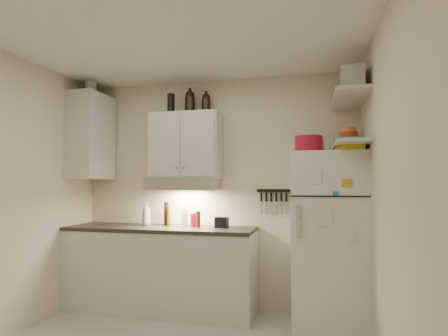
# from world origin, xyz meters

# --- Properties ---
(ceiling) EXTENTS (3.20, 3.00, 0.02)m
(ceiling) POSITION_xyz_m (0.00, 0.00, 2.61)
(ceiling) COLOR white
(ceiling) RESTS_ON ground
(back_wall) EXTENTS (3.20, 0.02, 2.60)m
(back_wall) POSITION_xyz_m (0.00, 1.51, 1.30)
(back_wall) COLOR beige
(back_wall) RESTS_ON ground
(right_wall) EXTENTS (0.02, 3.00, 2.60)m
(right_wall) POSITION_xyz_m (1.61, 0.00, 1.30)
(right_wall) COLOR beige
(right_wall) RESTS_ON ground
(base_cabinet) EXTENTS (2.10, 0.60, 0.88)m
(base_cabinet) POSITION_xyz_m (-0.55, 1.20, 0.44)
(base_cabinet) COLOR silver
(base_cabinet) RESTS_ON floor
(countertop) EXTENTS (2.10, 0.62, 0.04)m
(countertop) POSITION_xyz_m (-0.55, 1.20, 0.90)
(countertop) COLOR #2A2724
(countertop) RESTS_ON base_cabinet
(upper_cabinet) EXTENTS (0.80, 0.33, 0.75)m
(upper_cabinet) POSITION_xyz_m (-0.30, 1.33, 1.83)
(upper_cabinet) COLOR silver
(upper_cabinet) RESTS_ON back_wall
(side_cabinet) EXTENTS (0.33, 0.55, 1.00)m
(side_cabinet) POSITION_xyz_m (-1.44, 1.20, 1.95)
(side_cabinet) COLOR silver
(side_cabinet) RESTS_ON left_wall
(range_hood) EXTENTS (0.76, 0.46, 0.12)m
(range_hood) POSITION_xyz_m (-0.30, 1.27, 1.39)
(range_hood) COLOR silver
(range_hood) RESTS_ON back_wall
(fridge) EXTENTS (0.70, 0.68, 1.70)m
(fridge) POSITION_xyz_m (1.25, 1.16, 0.85)
(fridge) COLOR white
(fridge) RESTS_ON floor
(shelf_hi) EXTENTS (0.30, 0.95, 0.03)m
(shelf_hi) POSITION_xyz_m (1.45, 1.02, 2.20)
(shelf_hi) COLOR silver
(shelf_hi) RESTS_ON right_wall
(shelf_lo) EXTENTS (0.30, 0.95, 0.03)m
(shelf_lo) POSITION_xyz_m (1.45, 1.02, 1.76)
(shelf_lo) COLOR silver
(shelf_lo) RESTS_ON right_wall
(knife_strip) EXTENTS (0.42, 0.02, 0.03)m
(knife_strip) POSITION_xyz_m (0.70, 1.49, 1.32)
(knife_strip) COLOR black
(knife_strip) RESTS_ON back_wall
(dutch_oven) EXTENTS (0.31, 0.31, 0.15)m
(dutch_oven) POSITION_xyz_m (1.07, 1.02, 1.78)
(dutch_oven) COLOR maroon
(dutch_oven) RESTS_ON fridge
(book_stack) EXTENTS (0.25, 0.29, 0.09)m
(book_stack) POSITION_xyz_m (1.43, 0.91, 1.74)
(book_stack) COLOR gold
(book_stack) RESTS_ON fridge
(spice_jar) EXTENTS (0.07, 0.07, 0.11)m
(spice_jar) POSITION_xyz_m (1.23, 1.03, 1.75)
(spice_jar) COLOR silver
(spice_jar) RESTS_ON fridge
(stock_pot) EXTENTS (0.36, 0.36, 0.20)m
(stock_pot) POSITION_xyz_m (1.48, 1.32, 2.31)
(stock_pot) COLOR silver
(stock_pot) RESTS_ON shelf_hi
(tin_a) EXTENTS (0.27, 0.26, 0.22)m
(tin_a) POSITION_xyz_m (1.52, 0.96, 2.33)
(tin_a) COLOR #AAAAAD
(tin_a) RESTS_ON shelf_hi
(tin_b) EXTENTS (0.23, 0.23, 0.20)m
(tin_b) POSITION_xyz_m (1.46, 0.74, 2.32)
(tin_b) COLOR #AAAAAD
(tin_b) RESTS_ON shelf_hi
(bowl_teal) EXTENTS (0.23, 0.23, 0.09)m
(bowl_teal) POSITION_xyz_m (1.45, 1.30, 1.82)
(bowl_teal) COLOR teal
(bowl_teal) RESTS_ON shelf_lo
(bowl_orange) EXTENTS (0.18, 0.18, 0.06)m
(bowl_orange) POSITION_xyz_m (1.46, 1.30, 1.89)
(bowl_orange) COLOR red
(bowl_orange) RESTS_ON bowl_teal
(bowl_yellow) EXTENTS (0.14, 0.14, 0.05)m
(bowl_yellow) POSITION_xyz_m (1.46, 1.30, 1.95)
(bowl_yellow) COLOR orange
(bowl_yellow) RESTS_ON bowl_orange
(plates) EXTENTS (0.27, 0.27, 0.06)m
(plates) POSITION_xyz_m (1.42, 1.05, 1.80)
(plates) COLOR teal
(plates) RESTS_ON shelf_lo
(growler_a) EXTENTS (0.13, 0.13, 0.28)m
(growler_a) POSITION_xyz_m (-0.28, 1.39, 2.34)
(growler_a) COLOR black
(growler_a) RESTS_ON upper_cabinet
(growler_b) EXTENTS (0.13, 0.13, 0.24)m
(growler_b) POSITION_xyz_m (-0.09, 1.41, 2.32)
(growler_b) COLOR black
(growler_b) RESTS_ON upper_cabinet
(thermos_a) EXTENTS (0.10, 0.10, 0.22)m
(thermos_a) POSITION_xyz_m (-0.46, 1.28, 2.31)
(thermos_a) COLOR black
(thermos_a) RESTS_ON upper_cabinet
(thermos_b) EXTENTS (0.08, 0.08, 0.21)m
(thermos_b) POSITION_xyz_m (-0.46, 1.26, 2.31)
(thermos_b) COLOR black
(thermos_b) RESTS_ON upper_cabinet
(side_jar) EXTENTS (0.14, 0.14, 0.18)m
(side_jar) POSITION_xyz_m (-1.44, 1.18, 2.54)
(side_jar) COLOR silver
(side_jar) RESTS_ON side_cabinet
(soap_bottle) EXTENTS (0.14, 0.14, 0.29)m
(soap_bottle) POSITION_xyz_m (-0.76, 1.30, 1.07)
(soap_bottle) COLOR silver
(soap_bottle) RESTS_ON countertop
(pepper_mill) EXTENTS (0.06, 0.06, 0.18)m
(pepper_mill) POSITION_xyz_m (-0.13, 1.24, 1.01)
(pepper_mill) COLOR brown
(pepper_mill) RESTS_ON countertop
(oil_bottle) EXTENTS (0.06, 0.06, 0.22)m
(oil_bottle) POSITION_xyz_m (-0.48, 1.28, 1.03)
(oil_bottle) COLOR #5B6218
(oil_bottle) RESTS_ON countertop
(vinegar_bottle) EXTENTS (0.06, 0.06, 0.27)m
(vinegar_bottle) POSITION_xyz_m (-0.54, 1.34, 1.05)
(vinegar_bottle) COLOR black
(vinegar_bottle) RESTS_ON countertop
(clear_bottle) EXTENTS (0.09, 0.09, 0.20)m
(clear_bottle) POSITION_xyz_m (-0.29, 1.28, 1.02)
(clear_bottle) COLOR silver
(clear_bottle) RESTS_ON countertop
(red_jar) EXTENTS (0.09, 0.09, 0.15)m
(red_jar) POSITION_xyz_m (-0.19, 1.28, 0.99)
(red_jar) COLOR maroon
(red_jar) RESTS_ON countertop
(caddy) EXTENTS (0.14, 0.11, 0.12)m
(caddy) POSITION_xyz_m (0.14, 1.26, 0.98)
(caddy) COLOR black
(caddy) RESTS_ON countertop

